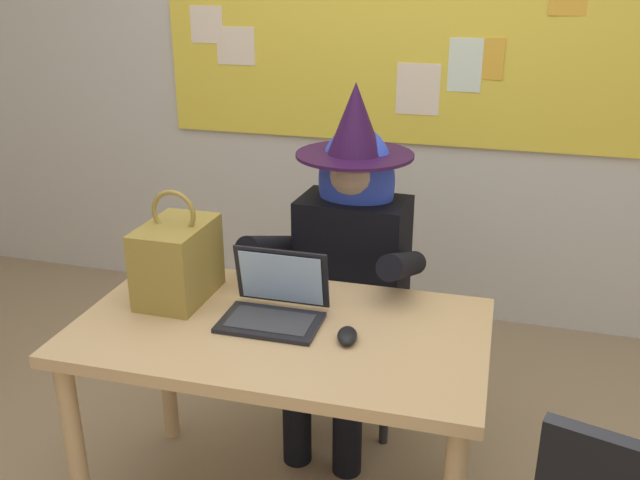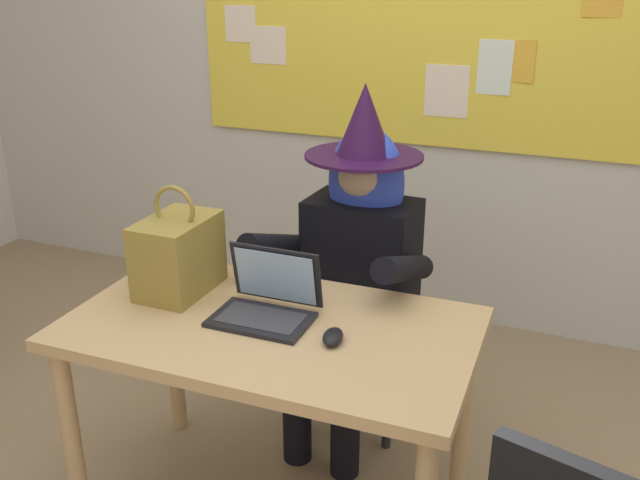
# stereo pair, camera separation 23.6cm
# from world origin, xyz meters

# --- Properties ---
(wall_back_bulletin) EXTENTS (5.83, 1.90, 2.80)m
(wall_back_bulletin) POSITION_xyz_m (-0.00, 1.87, 1.42)
(wall_back_bulletin) COLOR beige
(wall_back_bulletin) RESTS_ON ground
(desk_main) EXTENTS (1.29, 0.75, 0.75)m
(desk_main) POSITION_xyz_m (-0.02, 0.15, 0.65)
(desk_main) COLOR tan
(desk_main) RESTS_ON ground
(chair_at_desk) EXTENTS (0.45, 0.45, 0.89)m
(chair_at_desk) POSITION_xyz_m (0.05, 0.87, 0.49)
(chair_at_desk) COLOR #2D3347
(chair_at_desk) RESTS_ON ground
(person_costumed) EXTENTS (0.61, 0.70, 1.40)m
(person_costumed) POSITION_xyz_m (0.05, 0.75, 0.78)
(person_costumed) COLOR black
(person_costumed) RESTS_ON ground
(laptop) EXTENTS (0.31, 0.25, 0.21)m
(laptop) POSITION_xyz_m (-0.05, 0.19, 0.79)
(laptop) COLOR black
(laptop) RESTS_ON desk_main
(computer_mouse) EXTENTS (0.08, 0.11, 0.03)m
(computer_mouse) POSITION_xyz_m (0.21, 0.12, 0.76)
(computer_mouse) COLOR black
(computer_mouse) RESTS_ON desk_main
(handbag) EXTENTS (0.20, 0.30, 0.38)m
(handbag) POSITION_xyz_m (-0.41, 0.25, 0.88)
(handbag) COLOR olive
(handbag) RESTS_ON desk_main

